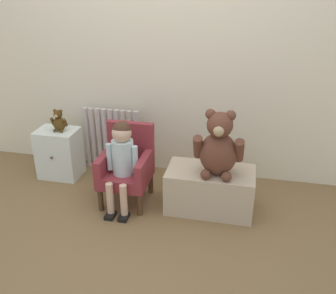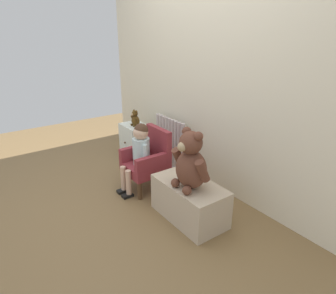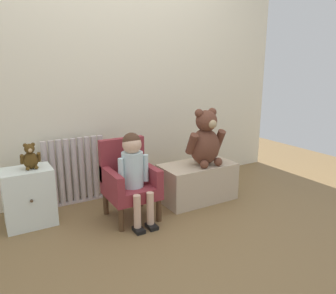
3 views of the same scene
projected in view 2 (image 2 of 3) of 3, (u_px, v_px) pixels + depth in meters
name	position (u px, v px, depth m)	size (l,w,h in m)	color
ground_plane	(110.00, 210.00, 2.81)	(6.00, 6.00, 0.00)	brown
back_wall	(208.00, 70.00, 2.98)	(3.80, 0.05, 2.40)	beige
radiator	(170.00, 143.00, 3.61)	(0.56, 0.05, 0.60)	beige
small_dresser	(135.00, 142.00, 3.83)	(0.37, 0.30, 0.46)	silver
child_armchair	(149.00, 160.00, 3.11)	(0.39, 0.40, 0.64)	maroon
child_figure	(139.00, 148.00, 2.99)	(0.25, 0.35, 0.72)	silver
low_bench	(189.00, 201.00, 2.64)	(0.68, 0.37, 0.34)	#BDA98D
large_teddy_bear	(191.00, 163.00, 2.43)	(0.37, 0.26, 0.51)	brown
small_teddy_bear	(135.00, 119.00, 3.68)	(0.15, 0.10, 0.20)	#4C3413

